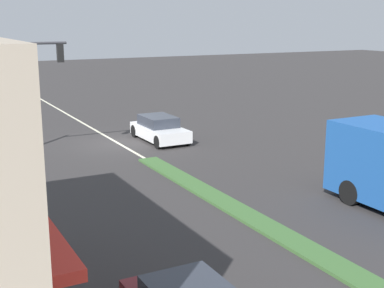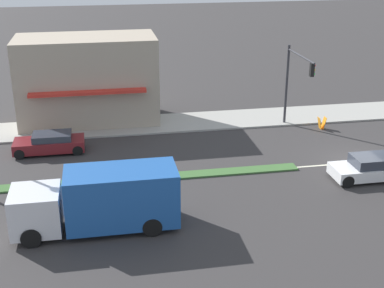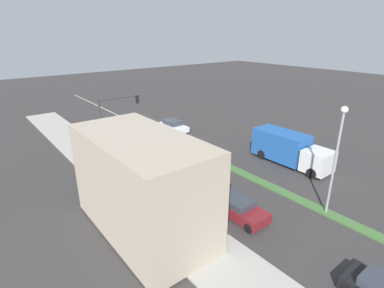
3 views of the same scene
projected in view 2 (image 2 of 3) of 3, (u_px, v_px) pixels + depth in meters
The scene contains 10 objects.
ground_plane at pixel (51, 186), 29.07m from camera, with size 160.00×160.00×0.00m, color #333030.
sidewalk_right at pixel (52, 130), 37.20m from camera, with size 4.00×73.00×0.12m, color #9E9B93.
lane_marking_center at pixel (359, 162), 32.06m from camera, with size 0.16×60.00×0.01m, color beige.
building_corner_store at pixel (88, 79), 38.02m from camera, with size 5.42×9.72×6.06m.
traffic_signal_main at pixel (295, 76), 35.90m from camera, with size 4.59×0.34×5.60m.
pedestrian at pixel (150, 114), 37.63m from camera, with size 0.34×0.34×1.64m.
warning_aframe_sign at pixel (322, 123), 37.47m from camera, with size 0.45×0.53×0.84m.
delivery_truck at pixel (102, 200), 24.40m from camera, with size 2.44×7.50×2.87m.
van_white at pixel (369, 168), 29.71m from camera, with size 1.87×4.09×1.36m.
sedan_maroon at pixel (50, 143), 33.37m from camera, with size 1.83×4.31×1.25m.
Camera 2 is at (-27.16, 15.13, 12.78)m, focal length 50.00 mm.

